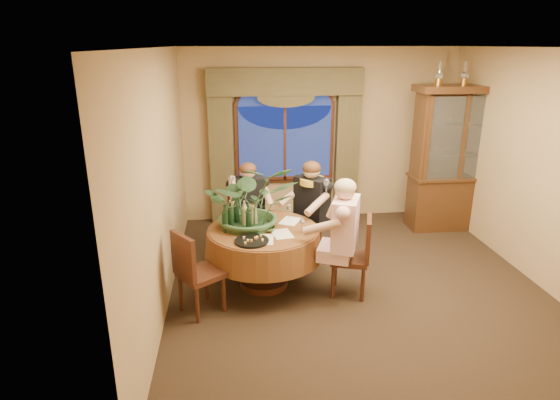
{
  "coord_description": "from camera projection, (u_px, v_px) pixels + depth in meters",
  "views": [
    {
      "loc": [
        -1.48,
        -5.02,
        2.84
      ],
      "look_at": [
        -0.93,
        0.14,
        1.1
      ],
      "focal_mm": 30.0,
      "sensor_mm": 36.0,
      "label": 1
    }
  ],
  "objects": [
    {
      "name": "floor",
      "position": [
        355.0,
        285.0,
        5.79
      ],
      "size": [
        5.0,
        5.0,
        0.0
      ],
      "primitive_type": "plane",
      "color": "black",
      "rests_on": "ground"
    },
    {
      "name": "wall_back",
      "position": [
        320.0,
        136.0,
        7.7
      ],
      "size": [
        4.5,
        0.0,
        4.5
      ],
      "primitive_type": "plane",
      "rotation": [
        1.57,
        0.0,
        0.0
      ],
      "color": "#A38256",
      "rests_on": "ground"
    },
    {
      "name": "wall_right",
      "position": [
        546.0,
        171.0,
        5.57
      ],
      "size": [
        0.0,
        5.0,
        5.0
      ],
      "primitive_type": "plane",
      "rotation": [
        1.57,
        0.0,
        -1.57
      ],
      "color": "#A38256",
      "rests_on": "ground"
    },
    {
      "name": "ceiling",
      "position": [
        369.0,
        48.0,
        4.9
      ],
      "size": [
        5.0,
        5.0,
        0.0
      ],
      "primitive_type": "plane",
      "rotation": [
        3.14,
        0.0,
        0.0
      ],
      "color": "white",
      "rests_on": "wall_back"
    },
    {
      "name": "window",
      "position": [
        285.0,
        143.0,
        7.6
      ],
      "size": [
        1.62,
        0.1,
        1.32
      ],
      "primitive_type": null,
      "color": "navy",
      "rests_on": "wall_back"
    },
    {
      "name": "arched_transom",
      "position": [
        285.0,
        94.0,
        7.36
      ],
      "size": [
        1.6,
        0.06,
        0.44
      ],
      "primitive_type": null,
      "color": "navy",
      "rests_on": "wall_back"
    },
    {
      "name": "drapery_left",
      "position": [
        221.0,
        153.0,
        7.49
      ],
      "size": [
        0.38,
        0.14,
        2.32
      ],
      "primitive_type": "cube",
      "color": "#453D23",
      "rests_on": "floor"
    },
    {
      "name": "drapery_right",
      "position": [
        347.0,
        150.0,
        7.7
      ],
      "size": [
        0.38,
        0.14,
        2.32
      ],
      "primitive_type": "cube",
      "color": "#453D23",
      "rests_on": "floor"
    },
    {
      "name": "swag_valance",
      "position": [
        286.0,
        82.0,
        7.22
      ],
      "size": [
        2.45,
        0.16,
        0.42
      ],
      "primitive_type": null,
      "color": "#453D23",
      "rests_on": "wall_back"
    },
    {
      "name": "dining_table",
      "position": [
        264.0,
        257.0,
        5.68
      ],
      "size": [
        1.85,
        1.85,
        0.75
      ],
      "primitive_type": "cylinder",
      "rotation": [
        0.0,
        0.0,
        -0.38
      ],
      "color": "maroon",
      "rests_on": "floor"
    },
    {
      "name": "china_cabinet",
      "position": [
        454.0,
        159.0,
        7.28
      ],
      "size": [
        1.39,
        0.55,
        2.25
      ],
      "primitive_type": "cube",
      "color": "#371F10",
      "rests_on": "floor"
    },
    {
      "name": "oil_lamp_left",
      "position": [
        439.0,
        73.0,
        6.83
      ],
      "size": [
        0.11,
        0.11,
        0.34
      ],
      "primitive_type": null,
      "color": "#A5722D",
      "rests_on": "china_cabinet"
    },
    {
      "name": "oil_lamp_center",
      "position": [
        465.0,
        73.0,
        6.87
      ],
      "size": [
        0.11,
        0.11,
        0.34
      ],
      "primitive_type": null,
      "color": "#A5722D",
      "rests_on": "china_cabinet"
    },
    {
      "name": "oil_lamp_right",
      "position": [
        490.0,
        73.0,
        6.91
      ],
      "size": [
        0.11,
        0.11,
        0.34
      ],
      "primitive_type": null,
      "color": "#A5722D",
      "rests_on": "china_cabinet"
    },
    {
      "name": "chair_right",
      "position": [
        350.0,
        256.0,
        5.46
      ],
      "size": [
        0.52,
        0.52,
        0.96
      ],
      "primitive_type": "cube",
      "rotation": [
        0.0,
        0.0,
        1.27
      ],
      "color": "black",
      "rests_on": "floor"
    },
    {
      "name": "chair_back_right",
      "position": [
        303.0,
        226.0,
        6.37
      ],
      "size": [
        0.59,
        0.59,
        0.96
      ],
      "primitive_type": "cube",
      "rotation": [
        0.0,
        0.0,
        -3.85
      ],
      "color": "black",
      "rests_on": "floor"
    },
    {
      "name": "chair_back",
      "position": [
        246.0,
        221.0,
        6.55
      ],
      "size": [
        0.49,
        0.49,
        0.96
      ],
      "primitive_type": "cube",
      "rotation": [
        0.0,
        0.0,
        -2.96
      ],
      "color": "black",
      "rests_on": "floor"
    },
    {
      "name": "chair_front_left",
      "position": [
        201.0,
        272.0,
        5.09
      ],
      "size": [
        0.59,
        0.59,
        0.96
      ],
      "primitive_type": "cube",
      "rotation": [
        0.0,
        0.0,
        -0.95
      ],
      "color": "black",
      "rests_on": "floor"
    },
    {
      "name": "person_pink",
      "position": [
        345.0,
        239.0,
        5.32
      ],
      "size": [
        0.63,
        0.66,
        1.44
      ],
      "primitive_type": null,
      "rotation": [
        0.0,
        0.0,
        1.19
      ],
      "color": "beige",
      "rests_on": "floor"
    },
    {
      "name": "person_back",
      "position": [
        248.0,
        209.0,
        6.43
      ],
      "size": [
        0.54,
        0.51,
        1.34
      ],
      "primitive_type": null,
      "rotation": [
        0.0,
        0.0,
        -2.99
      ],
      "color": "black",
      "rests_on": "floor"
    },
    {
      "name": "person_scarf",
      "position": [
        312.0,
        212.0,
        6.25
      ],
      "size": [
        0.68,
        0.68,
        1.41
      ],
      "primitive_type": null,
      "rotation": [
        0.0,
        0.0,
        -3.97
      ],
      "color": "black",
      "rests_on": "floor"
    },
    {
      "name": "stoneware_vase",
      "position": [
        252.0,
        214.0,
        5.65
      ],
      "size": [
        0.14,
        0.14,
        0.26
      ],
      "primitive_type": null,
      "color": "tan",
      "rests_on": "dining_table"
    },
    {
      "name": "centerpiece_plant",
      "position": [
        251.0,
        171.0,
        5.46
      ],
      "size": [
        1.08,
        1.2,
        0.94
      ],
      "primitive_type": "imported",
      "color": "#325733",
      "rests_on": "dining_table"
    },
    {
      "name": "olive_bowl",
      "position": [
        268.0,
        229.0,
        5.48
      ],
      "size": [
        0.16,
        0.16,
        0.05
      ],
      "primitive_type": "imported",
      "color": "#3F5025",
      "rests_on": "dining_table"
    },
    {
      "name": "cheese_platter",
      "position": [
        252.0,
        241.0,
        5.18
      ],
      "size": [
        0.38,
        0.38,
        0.02
      ],
      "primitive_type": "cylinder",
      "color": "black",
      "rests_on": "dining_table"
    },
    {
      "name": "wine_bottle_0",
      "position": [
        236.0,
        211.0,
        5.67
      ],
      "size": [
        0.07,
        0.07,
        0.33
      ],
      "primitive_type": "cylinder",
      "color": "black",
      "rests_on": "dining_table"
    },
    {
      "name": "wine_bottle_1",
      "position": [
        249.0,
        218.0,
        5.42
      ],
      "size": [
        0.07,
        0.07,
        0.33
      ],
      "primitive_type": "cylinder",
      "color": "black",
      "rests_on": "dining_table"
    },
    {
      "name": "wine_bottle_2",
      "position": [
        244.0,
        214.0,
        5.56
      ],
      "size": [
        0.07,
        0.07,
        0.33
      ],
      "primitive_type": "cylinder",
      "color": "tan",
      "rests_on": "dining_table"
    },
    {
      "name": "wine_bottle_3",
      "position": [
        231.0,
        216.0,
        5.48
      ],
      "size": [
        0.07,
        0.07,
        0.33
      ],
      "primitive_type": "cylinder",
      "color": "black",
      "rests_on": "dining_table"
    },
    {
      "name": "wine_bottle_4",
      "position": [
        230.0,
        213.0,
        5.58
      ],
      "size": [
        0.07,
        0.07,
        0.33
      ],
      "primitive_type": "cylinder",
      "color": "tan",
      "rests_on": "dining_table"
    },
    {
      "name": "wine_bottle_5",
      "position": [
        225.0,
        219.0,
        5.41
      ],
      "size": [
        0.07,
        0.07,
        0.33
      ],
      "primitive_type": "cylinder",
      "color": "black",
      "rests_on": "dining_table"
    },
    {
      "name": "tasting_paper_0",
      "position": [
        282.0,
        234.0,
        5.39
      ],
      "size": [
        0.26,
        0.33,
        0.0
      ],
      "primitive_type": "cube",
      "rotation": [
        0.0,
        0.0,
        0.16
      ],
      "color": "white",
      "rests_on": "dining_table"
    },
    {
      "name": "tasting_paper_1",
      "position": [
        290.0,
        221.0,
        5.79
      ],
      "size": [
        0.32,
        0.36,
        0.0
      ],
      "primitive_type": "cube",
      "rotation": [
        0.0,
        0.0,
        -0.47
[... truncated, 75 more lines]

